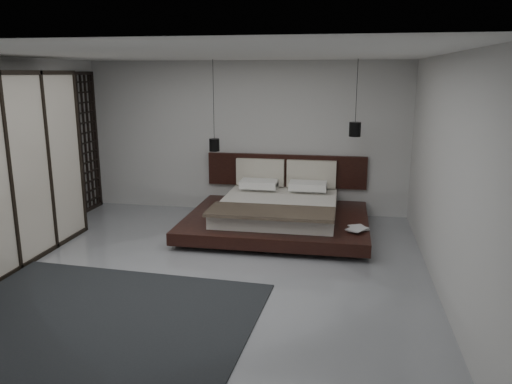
% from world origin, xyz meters
% --- Properties ---
extents(floor, '(6.00, 6.00, 0.00)m').
position_xyz_m(floor, '(0.00, 0.00, 0.00)').
color(floor, gray).
rests_on(floor, ground).
extents(ceiling, '(6.00, 6.00, 0.00)m').
position_xyz_m(ceiling, '(0.00, 0.00, 2.80)').
color(ceiling, white).
rests_on(ceiling, wall_back).
extents(wall_back, '(6.00, 0.00, 6.00)m').
position_xyz_m(wall_back, '(0.00, 3.00, 1.40)').
color(wall_back, beige).
rests_on(wall_back, floor).
extents(wall_front, '(6.00, 0.00, 6.00)m').
position_xyz_m(wall_front, '(0.00, -3.00, 1.40)').
color(wall_front, beige).
rests_on(wall_front, floor).
extents(wall_right, '(0.00, 6.00, 6.00)m').
position_xyz_m(wall_right, '(3.00, 0.00, 1.40)').
color(wall_right, beige).
rests_on(wall_right, floor).
extents(lattice_screen, '(0.05, 0.90, 2.60)m').
position_xyz_m(lattice_screen, '(-2.95, 2.45, 1.30)').
color(lattice_screen, black).
rests_on(lattice_screen, floor).
extents(bed, '(2.95, 2.46, 1.11)m').
position_xyz_m(bed, '(0.77, 1.90, 0.30)').
color(bed, black).
rests_on(bed, floor).
extents(book_lower, '(0.34, 0.37, 0.03)m').
position_xyz_m(book_lower, '(1.98, 1.22, 0.29)').
color(book_lower, '#99724C').
rests_on(book_lower, bed).
extents(book_upper, '(0.36, 0.39, 0.02)m').
position_xyz_m(book_upper, '(1.96, 1.19, 0.31)').
color(book_upper, '#99724C').
rests_on(book_upper, book_lower).
extents(pendant_left, '(0.18, 0.18, 1.57)m').
position_xyz_m(pendant_left, '(-0.44, 2.38, 1.34)').
color(pendant_left, black).
rests_on(pendant_left, ceiling).
extents(pendant_right, '(0.20, 0.20, 1.26)m').
position_xyz_m(pendant_right, '(1.98, 2.38, 1.66)').
color(pendant_right, black).
rests_on(pendant_right, ceiling).
extents(wardrobe, '(0.63, 2.66, 2.61)m').
position_xyz_m(wardrobe, '(-2.70, -0.04, 1.31)').
color(wardrobe, beige).
rests_on(wardrobe, floor).
extents(rug, '(4.06, 3.01, 0.02)m').
position_xyz_m(rug, '(-0.99, -1.70, 0.01)').
color(rug, black).
rests_on(rug, floor).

